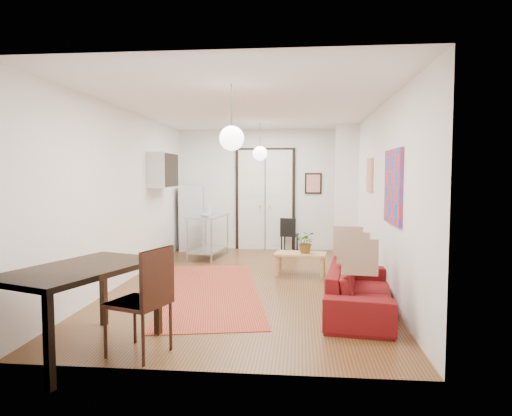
# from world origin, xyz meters

# --- Properties ---
(floor) EXTENTS (7.00, 7.00, 0.00)m
(floor) POSITION_xyz_m (0.00, 0.00, 0.00)
(floor) COLOR brown
(floor) RESTS_ON ground
(ceiling) EXTENTS (4.20, 7.00, 0.02)m
(ceiling) POSITION_xyz_m (0.00, 0.00, 2.90)
(ceiling) COLOR white
(ceiling) RESTS_ON wall_back
(wall_back) EXTENTS (4.20, 0.02, 2.90)m
(wall_back) POSITION_xyz_m (0.00, 3.50, 1.45)
(wall_back) COLOR white
(wall_back) RESTS_ON floor
(wall_front) EXTENTS (4.20, 0.02, 2.90)m
(wall_front) POSITION_xyz_m (0.00, -3.50, 1.45)
(wall_front) COLOR white
(wall_front) RESTS_ON floor
(wall_left) EXTENTS (0.02, 7.00, 2.90)m
(wall_left) POSITION_xyz_m (-2.10, 0.00, 1.45)
(wall_left) COLOR white
(wall_left) RESTS_ON floor
(wall_right) EXTENTS (0.02, 7.00, 2.90)m
(wall_right) POSITION_xyz_m (2.10, 0.00, 1.45)
(wall_right) COLOR white
(wall_right) RESTS_ON floor
(double_doors) EXTENTS (1.44, 0.06, 2.50)m
(double_doors) POSITION_xyz_m (0.00, 3.46, 1.20)
(double_doors) COLOR white
(double_doors) RESTS_ON wall_back
(stub_partition) EXTENTS (0.50, 0.10, 2.90)m
(stub_partition) POSITION_xyz_m (1.85, 2.55, 1.45)
(stub_partition) COLOR white
(stub_partition) RESTS_ON floor
(wall_cabinet) EXTENTS (0.35, 1.00, 0.70)m
(wall_cabinet) POSITION_xyz_m (-1.92, 1.50, 1.90)
(wall_cabinet) COLOR silver
(wall_cabinet) RESTS_ON wall_left
(painting_popart) EXTENTS (0.05, 1.00, 1.00)m
(painting_popart) POSITION_xyz_m (2.08, -1.25, 1.65)
(painting_popart) COLOR red
(painting_popart) RESTS_ON wall_right
(painting_abstract) EXTENTS (0.05, 0.50, 0.60)m
(painting_abstract) POSITION_xyz_m (2.08, 0.80, 1.80)
(painting_abstract) COLOR white
(painting_abstract) RESTS_ON wall_right
(poster_back) EXTENTS (0.40, 0.03, 0.50)m
(poster_back) POSITION_xyz_m (1.15, 3.47, 1.60)
(poster_back) COLOR red
(poster_back) RESTS_ON wall_back
(print_left) EXTENTS (0.03, 0.44, 0.54)m
(print_left) POSITION_xyz_m (-2.07, 2.00, 1.95)
(print_left) COLOR #91623C
(print_left) RESTS_ON wall_left
(pendant_back) EXTENTS (0.30, 0.30, 0.80)m
(pendant_back) POSITION_xyz_m (0.00, 2.00, 2.25)
(pendant_back) COLOR white
(pendant_back) RESTS_ON ceiling
(pendant_front) EXTENTS (0.30, 0.30, 0.80)m
(pendant_front) POSITION_xyz_m (0.00, -2.00, 2.25)
(pendant_front) COLOR white
(pendant_front) RESTS_ON ceiling
(kilim_rug) EXTENTS (2.15, 4.06, 0.01)m
(kilim_rug) POSITION_xyz_m (-0.56, -0.62, 0.00)
(kilim_rug) COLOR #B4482D
(kilim_rug) RESTS_ON floor
(sofa) EXTENTS (2.17, 1.09, 0.61)m
(sofa) POSITION_xyz_m (1.63, -1.50, 0.30)
(sofa) COLOR maroon
(sofa) RESTS_ON floor
(coffee_table) EXTENTS (0.96, 0.61, 0.40)m
(coffee_table) POSITION_xyz_m (0.85, 0.65, 0.35)
(coffee_table) COLOR tan
(coffee_table) RESTS_ON floor
(potted_plant) EXTENTS (0.39, 0.35, 0.39)m
(potted_plant) POSITION_xyz_m (0.95, 0.65, 0.60)
(potted_plant) COLOR #345B28
(potted_plant) RESTS_ON coffee_table
(kitchen_counter) EXTENTS (0.77, 1.29, 0.93)m
(kitchen_counter) POSITION_xyz_m (-1.14, 2.17, 0.60)
(kitchen_counter) COLOR #B3B7B8
(kitchen_counter) RESTS_ON floor
(bowl) EXTENTS (0.25, 0.25, 0.05)m
(bowl) POSITION_xyz_m (-1.14, 1.87, 0.96)
(bowl) COLOR white
(bowl) RESTS_ON kitchen_counter
(soap_bottle) EXTENTS (0.10, 0.10, 0.19)m
(soap_bottle) POSITION_xyz_m (-1.19, 2.42, 1.03)
(soap_bottle) COLOR teal
(soap_bottle) RESTS_ON kitchen_counter
(fridge) EXTENTS (0.62, 0.62, 1.55)m
(fridge) POSITION_xyz_m (-1.75, 3.15, 0.77)
(fridge) COLOR silver
(fridge) RESTS_ON floor
(dining_table) EXTENTS (1.39, 1.81, 0.88)m
(dining_table) POSITION_xyz_m (-1.38, -3.15, 0.78)
(dining_table) COLOR black
(dining_table) RESTS_ON floor
(dining_chair_near) EXTENTS (0.66, 0.81, 1.09)m
(dining_chair_near) POSITION_xyz_m (-0.78, -3.03, 0.64)
(dining_chair_near) COLOR #321A10
(dining_chair_near) RESTS_ON floor
(dining_chair_far) EXTENTS (0.66, 0.81, 1.09)m
(dining_chair_far) POSITION_xyz_m (-0.78, -3.04, 0.64)
(dining_chair_far) COLOR #321A10
(dining_chair_far) RESTS_ON floor
(black_side_chair) EXTENTS (0.43, 0.44, 0.81)m
(black_side_chair) POSITION_xyz_m (0.60, 3.22, 0.47)
(black_side_chair) COLOR black
(black_side_chair) RESTS_ON floor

